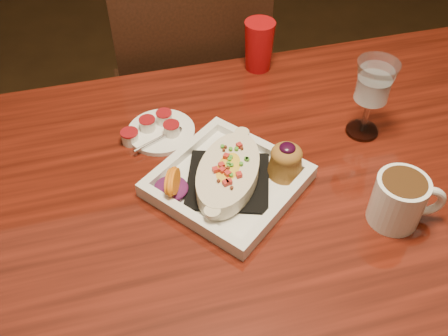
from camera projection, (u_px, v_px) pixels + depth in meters
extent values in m
cube|color=maroon|center=(254.00, 202.00, 0.95)|extent=(1.50, 0.90, 0.04)
cylinder|color=black|center=(415.00, 152.00, 1.59)|extent=(0.07, 0.07, 0.71)
cube|color=black|center=(186.00, 100.00, 1.62)|extent=(0.42, 0.42, 0.04)
cylinder|color=black|center=(223.00, 114.00, 1.93)|extent=(0.04, 0.04, 0.45)
cylinder|color=black|center=(136.00, 128.00, 1.87)|extent=(0.04, 0.04, 0.45)
cylinder|color=black|center=(249.00, 175.00, 1.70)|extent=(0.04, 0.04, 0.45)
cylinder|color=black|center=(150.00, 194.00, 1.64)|extent=(0.04, 0.04, 0.45)
cube|color=black|center=(196.00, 68.00, 1.32)|extent=(0.40, 0.03, 0.46)
cube|color=white|center=(228.00, 184.00, 0.95)|extent=(0.34, 0.34, 0.01)
cube|color=black|center=(228.00, 181.00, 0.94)|extent=(0.19, 0.19, 0.01)
ellipsoid|color=yellow|center=(228.00, 173.00, 0.93)|extent=(0.17, 0.20, 0.03)
ellipsoid|color=#5E154E|center=(171.00, 188.00, 0.92)|extent=(0.07, 0.07, 0.02)
cone|color=#976426|center=(286.00, 163.00, 0.94)|extent=(0.07, 0.07, 0.05)
ellipsoid|color=#976426|center=(287.00, 154.00, 0.93)|extent=(0.06, 0.06, 0.03)
ellipsoid|color=black|center=(287.00, 148.00, 0.91)|extent=(0.03, 0.03, 0.01)
cylinder|color=white|center=(398.00, 201.00, 0.86)|extent=(0.09, 0.09, 0.10)
cylinder|color=#3A210F|center=(404.00, 185.00, 0.84)|extent=(0.08, 0.08, 0.02)
torus|color=white|center=(426.00, 201.00, 0.86)|extent=(0.07, 0.03, 0.07)
cylinder|color=silver|center=(362.00, 130.00, 1.06)|extent=(0.07, 0.07, 0.01)
cylinder|color=silver|center=(366.00, 116.00, 1.03)|extent=(0.01, 0.01, 0.08)
cone|color=silver|center=(374.00, 82.00, 0.97)|extent=(0.08, 0.08, 0.09)
cylinder|color=white|center=(161.00, 132.00, 1.05)|extent=(0.14, 0.14, 0.01)
cylinder|color=white|center=(148.00, 124.00, 1.04)|extent=(0.03, 0.03, 0.02)
cylinder|color=#A3141A|center=(147.00, 120.00, 1.04)|extent=(0.03, 0.03, 0.00)
cylinder|color=white|center=(164.00, 118.00, 1.06)|extent=(0.03, 0.03, 0.02)
cylinder|color=#A3141A|center=(164.00, 113.00, 1.05)|extent=(0.03, 0.03, 0.00)
cylinder|color=white|center=(172.00, 129.00, 1.03)|extent=(0.03, 0.03, 0.02)
cylinder|color=#A3141A|center=(171.00, 125.00, 1.02)|extent=(0.03, 0.03, 0.00)
cylinder|color=white|center=(130.00, 138.00, 1.03)|extent=(0.04, 0.04, 0.03)
cylinder|color=#A3141A|center=(129.00, 132.00, 1.02)|extent=(0.04, 0.04, 0.00)
cone|color=#B10C10|center=(259.00, 46.00, 1.19)|extent=(0.07, 0.07, 0.12)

